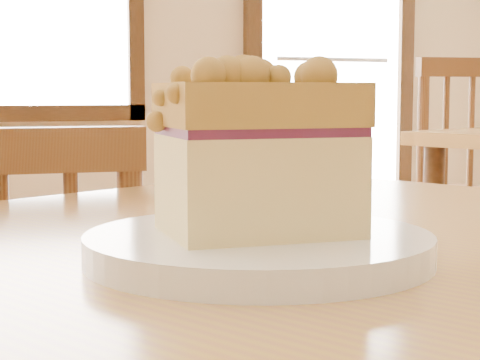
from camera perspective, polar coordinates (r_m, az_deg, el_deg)
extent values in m
cube|color=white|center=(4.81, 6.27, 8.83)|extent=(0.90, 0.02, 2.20)
cube|color=#402411|center=(4.57, 0.90, 9.01)|extent=(0.09, 0.06, 2.20)
cube|color=#402411|center=(5.06, 11.28, 8.61)|extent=(0.09, 0.06, 2.20)
cylinder|color=#B2B2B7|center=(4.79, 6.41, 8.24)|extent=(0.72, 0.03, 0.03)
cube|color=#A16D3E|center=(0.55, -4.94, -7.73)|extent=(1.27, 1.08, 0.04)
cylinder|color=brown|center=(1.05, -7.49, -8.10)|extent=(0.03, 0.03, 0.41)
cube|color=brown|center=(1.00, -16.20, 1.94)|extent=(0.34, 0.07, 0.05)
cylinder|color=brown|center=(1.04, -11.40, -8.78)|extent=(0.02, 0.02, 0.36)
cylinder|color=brown|center=(1.03, -15.88, -8.96)|extent=(0.02, 0.02, 0.36)
cylinder|color=#402411|center=(2.50, 13.06, -5.79)|extent=(0.06, 0.06, 0.71)
cube|color=brown|center=(3.14, 13.64, -1.14)|extent=(0.51, 0.51, 0.04)
cylinder|color=brown|center=(3.42, 14.78, -5.01)|extent=(0.04, 0.04, 0.46)
cylinder|color=brown|center=(3.26, 9.21, -5.42)|extent=(0.04, 0.04, 0.46)
cylinder|color=brown|center=(2.94, 12.05, -6.73)|extent=(0.04, 0.04, 0.46)
cylinder|color=brown|center=(2.86, 12.47, 3.12)|extent=(0.04, 0.04, 0.49)
cube|color=brown|center=(2.94, 15.74, 7.47)|extent=(0.41, 0.11, 0.06)
cylinder|color=brown|center=(2.94, 15.61, 2.92)|extent=(0.02, 0.02, 0.43)
cylinder|color=brown|center=(2.90, 13.96, 2.91)|extent=(0.02, 0.02, 0.43)
cylinder|color=white|center=(0.54, 1.26, -4.64)|extent=(0.23, 0.23, 0.02)
cylinder|color=white|center=(0.54, 1.26, -5.20)|extent=(0.16, 0.16, 0.01)
cube|color=#D5BB78|center=(0.54, 1.27, -0.31)|extent=(0.13, 0.10, 0.06)
cube|color=#501632|center=(0.53, 1.28, 3.42)|extent=(0.12, 0.10, 0.01)
cube|color=#AA7E35|center=(0.53, 1.29, 5.22)|extent=(0.13, 0.10, 0.03)
sphere|color=#AA7E35|center=(0.52, 3.99, 7.23)|extent=(0.02, 0.02, 0.02)
sphere|color=#AA7E35|center=(0.54, 5.29, 7.02)|extent=(0.02, 0.02, 0.02)
sphere|color=#AA7E35|center=(0.52, 3.25, 7.08)|extent=(0.02, 0.02, 0.02)
sphere|color=#AA7E35|center=(0.52, -0.95, 7.20)|extent=(0.02, 0.02, 0.02)
sphere|color=#AA7E35|center=(0.52, 0.19, 7.27)|extent=(0.03, 0.03, 0.03)
sphere|color=#AA7E35|center=(0.50, 0.55, 7.07)|extent=(0.01, 0.01, 0.01)
sphere|color=#AA7E35|center=(0.49, -2.64, 7.24)|extent=(0.02, 0.02, 0.02)
sphere|color=#AA7E35|center=(0.53, 6.33, 6.99)|extent=(0.01, 0.01, 0.01)
sphere|color=#AA7E35|center=(0.57, 5.54, 6.91)|extent=(0.01, 0.01, 0.01)
sphere|color=#AA7E35|center=(0.53, 3.51, 6.98)|extent=(0.01, 0.01, 0.01)
sphere|color=#AA7E35|center=(0.53, 2.87, 7.03)|extent=(0.02, 0.02, 0.02)
sphere|color=#AA7E35|center=(0.53, 7.15, 6.99)|extent=(0.02, 0.02, 0.02)
sphere|color=#AA7E35|center=(0.55, -1.49, 7.06)|extent=(0.02, 0.02, 0.02)
sphere|color=#AA7E35|center=(0.53, 0.88, 7.05)|extent=(0.02, 0.02, 0.02)
sphere|color=#AA7E35|center=(0.50, -4.74, 5.58)|extent=(0.01, 0.01, 0.01)
sphere|color=#AA7E35|center=(0.51, -5.40, 2.16)|extent=(0.01, 0.01, 0.01)
sphere|color=#AA7E35|center=(0.50, -4.68, 1.43)|extent=(0.01, 0.01, 0.01)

